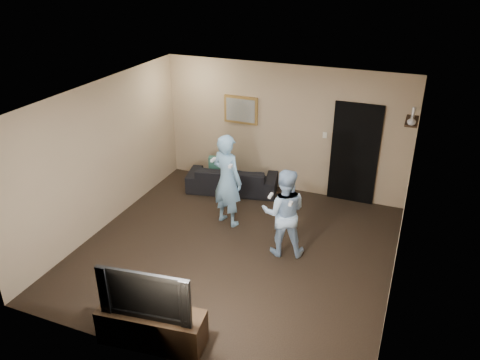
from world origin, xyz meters
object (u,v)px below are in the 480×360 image
at_px(wii_player_left, 227,180).
at_px(tv_console, 152,327).
at_px(wii_player_right, 284,213).
at_px(television, 148,290).
at_px(sofa, 232,179).

bearing_deg(wii_player_left, tv_console, -84.69).
xyz_separation_m(wii_player_left, wii_player_right, (1.21, -0.54, -0.11)).
bearing_deg(tv_console, wii_player_right, 62.52).
xyz_separation_m(tv_console, television, (0.00, 0.00, 0.58)).
height_order(tv_console, television, television).
relative_size(wii_player_left, wii_player_right, 1.15).
distance_m(sofa, wii_player_left, 1.41).
distance_m(tv_console, wii_player_right, 2.74).
xyz_separation_m(tv_console, wii_player_right, (0.93, 2.53, 0.50)).
height_order(wii_player_left, wii_player_right, wii_player_left).
height_order(sofa, wii_player_left, wii_player_left).
bearing_deg(wii_player_right, sofa, 132.85).
distance_m(tv_console, television, 0.58).
relative_size(sofa, wii_player_right, 1.23).
relative_size(tv_console, television, 1.15).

